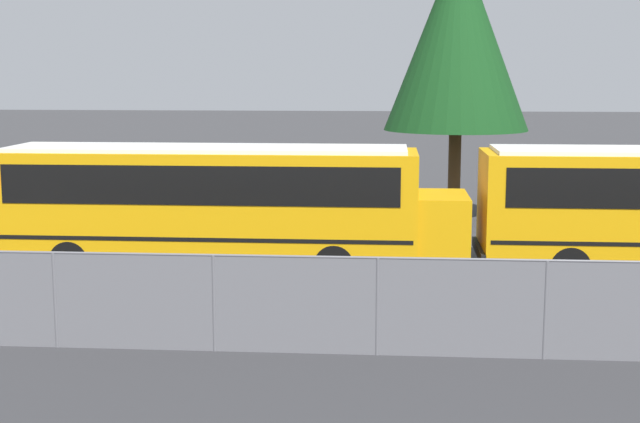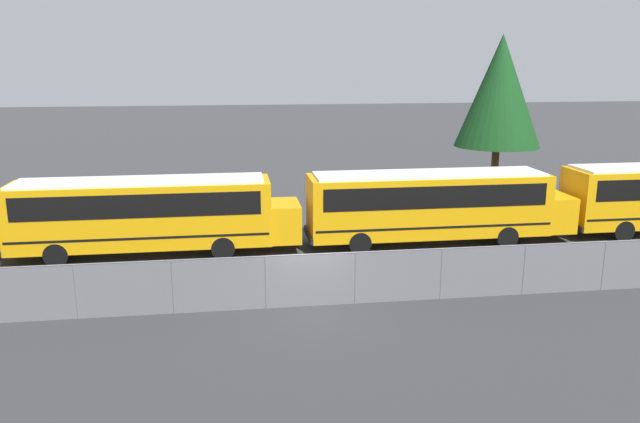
# 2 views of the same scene
# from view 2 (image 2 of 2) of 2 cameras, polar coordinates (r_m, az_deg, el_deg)

# --- Properties ---
(ground_plane) EXTENTS (200.00, 200.00, 0.00)m
(ground_plane) POSITION_cam_2_polar(r_m,az_deg,el_deg) (21.53, -0.81, -8.63)
(ground_plane) COLOR #38383A
(road_strip) EXTENTS (122.44, 12.00, 0.01)m
(road_strip) POSITION_cam_2_polar(r_m,az_deg,el_deg) (16.20, 2.03, -16.60)
(road_strip) COLOR #333335
(road_strip) RESTS_ON ground_plane
(fence) EXTENTS (88.51, 0.07, 1.87)m
(fence) POSITION_cam_2_polar(r_m,az_deg,el_deg) (21.18, -0.82, -6.24)
(fence) COLOR #9EA0A5
(fence) RESTS_ON ground_plane
(school_bus_2) EXTENTS (12.20, 2.54, 3.30)m
(school_bus_2) POSITION_cam_2_polar(r_m,az_deg,el_deg) (27.45, -15.39, 0.07)
(school_bus_2) COLOR orange
(school_bus_2) RESTS_ON ground_plane
(school_bus_3) EXTENTS (12.20, 2.54, 3.30)m
(school_bus_3) POSITION_cam_2_polar(r_m,az_deg,el_deg) (28.58, 10.36, 0.87)
(school_bus_3) COLOR orange
(school_bus_3) RESTS_ON ground_plane
(tree_1) EXTENTS (5.00, 5.00, 9.67)m
(tree_1) POSITION_cam_2_polar(r_m,az_deg,el_deg) (38.60, 16.12, 10.51)
(tree_1) COLOR #51381E
(tree_1) RESTS_ON ground_plane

